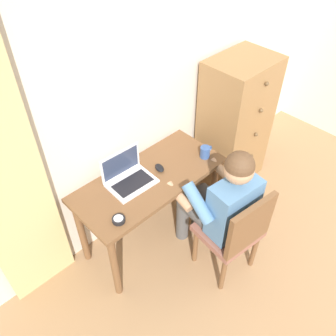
{
  "coord_description": "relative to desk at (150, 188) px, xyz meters",
  "views": [
    {
      "loc": [
        -1.62,
        0.39,
        2.58
      ],
      "look_at": [
        -0.3,
        1.76,
        0.83
      ],
      "focal_mm": 37.56,
      "sensor_mm": 36.0,
      "label": 1
    }
  ],
  "objects": [
    {
      "name": "wall_back",
      "position": [
        0.4,
        0.34,
        0.64
      ],
      "size": [
        4.8,
        0.05,
        2.5
      ],
      "primitive_type": "cube",
      "color": "beige",
      "rests_on": "ground_plane"
    },
    {
      "name": "curtain_panel",
      "position": [
        -0.89,
        0.27,
        0.5
      ],
      "size": [
        0.49,
        0.03,
        2.23
      ],
      "primitive_type": "cube",
      "color": "#CCB77A",
      "rests_on": "ground_plane"
    },
    {
      "name": "desk",
      "position": [
        0.0,
        0.0,
        0.0
      ],
      "size": [
        1.2,
        0.54,
        0.73
      ],
      "color": "brown",
      "rests_on": "ground_plane"
    },
    {
      "name": "dresser",
      "position": [
        1.13,
        0.05,
        0.03
      ],
      "size": [
        0.61,
        0.49,
        1.29
      ],
      "color": "olive",
      "rests_on": "ground_plane"
    },
    {
      "name": "chair",
      "position": [
        0.23,
        -0.68,
        -0.12
      ],
      "size": [
        0.46,
        0.44,
        0.87
      ],
      "color": "#895648",
      "rests_on": "ground_plane"
    },
    {
      "name": "person_seated",
      "position": [
        0.25,
        -0.49,
        0.06
      ],
      "size": [
        0.57,
        0.61,
        1.19
      ],
      "color": "#4C4C4C",
      "rests_on": "ground_plane"
    },
    {
      "name": "laptop",
      "position": [
        -0.14,
        0.08,
        0.17
      ],
      "size": [
        0.35,
        0.26,
        0.24
      ],
      "color": "silver",
      "rests_on": "desk"
    },
    {
      "name": "computer_mouse",
      "position": [
        0.12,
        0.01,
        0.13
      ],
      "size": [
        0.09,
        0.11,
        0.03
      ],
      "primitive_type": "ellipsoid",
      "rotation": [
        0.0,
        0.0,
        -0.29
      ],
      "color": "black",
      "rests_on": "desk"
    },
    {
      "name": "desk_clock",
      "position": [
        -0.43,
        -0.17,
        0.13
      ],
      "size": [
        0.09,
        0.09,
        0.03
      ],
      "color": "black",
      "rests_on": "desk"
    },
    {
      "name": "coffee_mug",
      "position": [
        0.49,
        -0.13,
        0.17
      ],
      "size": [
        0.12,
        0.08,
        0.09
      ],
      "color": "#33518C",
      "rests_on": "desk"
    }
  ]
}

